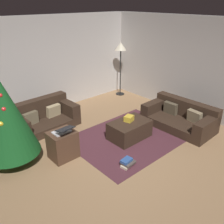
% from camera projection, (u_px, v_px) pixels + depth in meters
% --- Properties ---
extents(ground_plane, '(6.40, 6.40, 0.00)m').
position_uv_depth(ground_plane, '(115.00, 161.00, 4.90)').
color(ground_plane, '#93704C').
extents(rear_partition, '(6.40, 0.12, 2.60)m').
position_uv_depth(rear_partition, '(35.00, 67.00, 6.47)').
color(rear_partition, '#BCB7B2').
rests_on(rear_partition, ground_plane).
extents(corner_partition, '(0.12, 6.40, 2.60)m').
position_uv_depth(corner_partition, '(205.00, 70.00, 6.25)').
color(corner_partition, '#B5B0AB').
rests_on(corner_partition, ground_plane).
extents(couch_left, '(1.61, 0.90, 0.70)m').
position_uv_depth(couch_left, '(43.00, 117.00, 6.08)').
color(couch_left, '#332319').
rests_on(couch_left, ground_plane).
extents(couch_right, '(0.94, 1.74, 0.63)m').
position_uv_depth(couch_right, '(181.00, 117.00, 6.15)').
color(couch_right, '#332319').
rests_on(couch_right, ground_plane).
extents(ottoman, '(0.93, 0.61, 0.41)m').
position_uv_depth(ottoman, '(129.00, 130.00, 5.64)').
color(ottoman, '#332319').
rests_on(ottoman, ground_plane).
extents(gift_box, '(0.24, 0.22, 0.13)m').
position_uv_depth(gift_box, '(129.00, 118.00, 5.57)').
color(gift_box, gold).
rests_on(gift_box, ottoman).
extents(tv_remote, '(0.05, 0.16, 0.02)m').
position_uv_depth(tv_remote, '(129.00, 119.00, 5.63)').
color(tv_remote, black).
rests_on(tv_remote, ottoman).
extents(christmas_tree, '(1.10, 1.10, 1.85)m').
position_uv_depth(christmas_tree, '(5.00, 117.00, 4.44)').
color(christmas_tree, brown).
rests_on(christmas_tree, ground_plane).
extents(side_table, '(0.52, 0.44, 0.58)m').
position_uv_depth(side_table, '(63.00, 145.00, 4.90)').
color(side_table, '#4C3323').
rests_on(side_table, ground_plane).
extents(laptop, '(0.35, 0.39, 0.17)m').
position_uv_depth(laptop, '(63.00, 131.00, 4.72)').
color(laptop, silver).
rests_on(laptop, side_table).
extents(book_stack, '(0.31, 0.24, 0.14)m').
position_uv_depth(book_stack, '(127.00, 163.00, 4.73)').
color(book_stack, beige).
rests_on(book_stack, ground_plane).
extents(corner_lamp, '(0.36, 0.36, 1.73)m').
position_uv_depth(corner_lamp, '(121.00, 50.00, 7.70)').
color(corner_lamp, black).
rests_on(corner_lamp, ground_plane).
extents(area_rug, '(2.60, 2.00, 0.01)m').
position_uv_depth(area_rug, '(129.00, 137.00, 5.72)').
color(area_rug, '#4B262E').
rests_on(area_rug, ground_plane).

